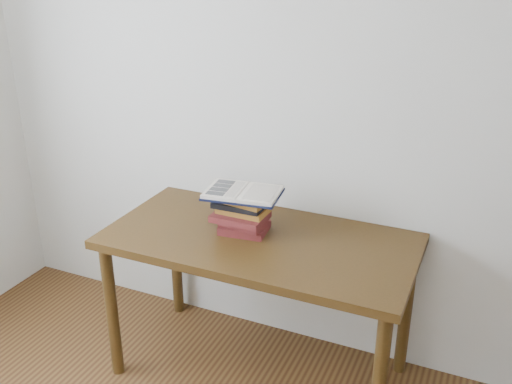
% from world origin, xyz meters
% --- Properties ---
extents(desk, '(1.44, 0.72, 0.77)m').
position_xyz_m(desk, '(0.02, 1.38, 0.67)').
color(desk, '#402810').
rests_on(desk, ground).
extents(book_stack, '(0.26, 0.20, 0.18)m').
position_xyz_m(book_stack, '(-0.08, 1.40, 0.86)').
color(book_stack, '#5A1624').
rests_on(book_stack, desk).
extents(open_book, '(0.37, 0.28, 0.03)m').
position_xyz_m(open_book, '(-0.08, 1.41, 0.96)').
color(open_book, black).
rests_on(open_book, book_stack).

